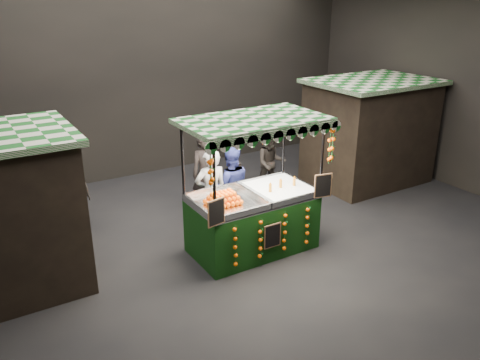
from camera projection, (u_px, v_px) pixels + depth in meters
ground at (254, 246)px, 9.31m from camera, size 12.00×12.00×0.00m
market_hall at (256, 68)px, 8.09m from camera, size 12.10×10.10×5.05m
neighbour_stall_right at (369, 131)px, 12.17m from camera, size 3.00×2.20×2.60m
juice_stall at (254, 211)px, 8.92m from camera, size 2.63×1.54×2.54m
vendor_grey at (211, 193)px, 9.48m from camera, size 0.70×0.50×1.79m
vendor_blue at (230, 187)px, 9.89m from camera, size 1.00×0.89×1.71m
shopper_0 at (206, 174)px, 10.52m from camera, size 0.70×0.51×1.77m
shopper_1 at (271, 163)px, 11.56m from camera, size 0.90×0.81×1.52m
shopper_2 at (58, 194)px, 9.52m from camera, size 1.10×0.84×1.73m
shopper_3 at (237, 149)px, 11.97m from camera, size 1.21×1.40×1.88m
shopper_4 at (71, 191)px, 9.85m from camera, size 0.79×0.55×1.56m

